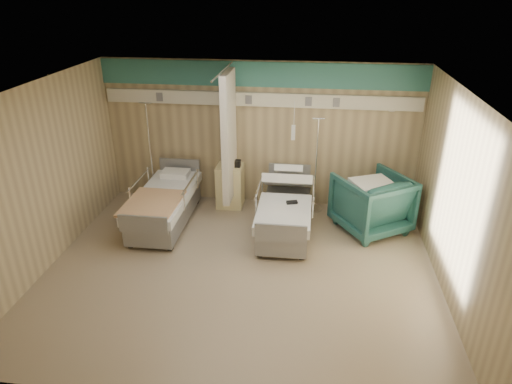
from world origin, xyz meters
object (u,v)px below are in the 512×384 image
bedside_cabinet (230,186)px  iv_stand_left (154,184)px  visitor_armchair (372,203)px  iv_stand_right (314,192)px  bed_right (285,216)px  bed_left (165,208)px

bedside_cabinet → iv_stand_left: (-1.53, -0.09, -0.00)m
bedside_cabinet → iv_stand_left: bearing=-176.6°
bedside_cabinet → visitor_armchair: (2.66, -0.62, 0.10)m
iv_stand_right → iv_stand_left: size_ratio=0.90×
bedside_cabinet → iv_stand_right: bearing=1.1°
bed_right → iv_stand_left: (-2.68, 0.81, 0.11)m
bed_right → bedside_cabinet: 1.46m
bed_left → visitor_armchair: visitor_armchair is taller
bed_right → bedside_cabinet: bedside_cabinet is taller
bed_right → bedside_cabinet: bearing=142.0°
iv_stand_left → iv_stand_right: bearing=2.2°
visitor_armchair → iv_stand_left: iv_stand_left is taller
visitor_armchair → bedside_cabinet: bearing=-45.5°
bed_left → iv_stand_right: (2.70, 0.93, 0.06)m
bed_left → iv_stand_right: size_ratio=1.17×
bedside_cabinet → visitor_armchair: bearing=-13.1°
bedside_cabinet → visitor_armchair: 2.73m
bed_left → iv_stand_left: iv_stand_left is taller
bed_right → visitor_armchair: 1.55m
bed_right → bedside_cabinet: (-1.15, 0.90, 0.11)m
bed_left → bedside_cabinet: (1.05, 0.90, 0.11)m
bedside_cabinet → iv_stand_left: 1.53m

